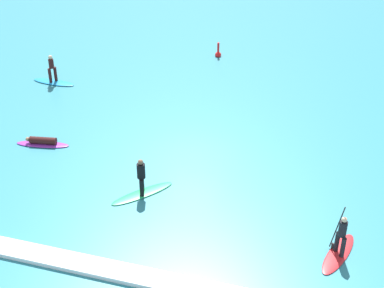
% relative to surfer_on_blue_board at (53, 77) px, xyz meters
% --- Properties ---
extents(ground_plane, '(120.00, 120.00, 0.00)m').
position_rel_surfer_on_blue_board_xyz_m(ground_plane, '(10.34, -5.34, -0.40)').
color(ground_plane, teal).
rests_on(ground_plane, ground).
extents(surfer_on_blue_board, '(2.78, 0.93, 1.79)m').
position_rel_surfer_on_blue_board_xyz_m(surfer_on_blue_board, '(0.00, 0.00, 0.00)').
color(surfer_on_blue_board, '#1E8CD1').
rests_on(surfer_on_blue_board, ground_plane).
extents(surfer_on_red_board, '(1.47, 2.72, 2.13)m').
position_rel_surfer_on_blue_board_xyz_m(surfer_on_red_board, '(17.63, -10.68, 0.07)').
color(surfer_on_red_board, red).
rests_on(surfer_on_red_board, ground_plane).
extents(surfer_on_green_board, '(2.41, 2.67, 1.77)m').
position_rel_surfer_on_blue_board_xyz_m(surfer_on_green_board, '(9.21, -9.18, 0.13)').
color(surfer_on_green_board, '#23B266').
rests_on(surfer_on_green_board, ground_plane).
extents(surfer_on_purple_board, '(2.73, 1.08, 0.44)m').
position_rel_surfer_on_blue_board_xyz_m(surfer_on_purple_board, '(3.00, -6.71, -0.24)').
color(surfer_on_purple_board, purple).
rests_on(surfer_on_purple_board, ground_plane).
extents(marker_buoy, '(0.41, 0.41, 1.07)m').
position_rel_surfer_on_blue_board_xyz_m(marker_buoy, '(8.60, 6.90, -0.22)').
color(marker_buoy, red).
rests_on(marker_buoy, ground_plane).
extents(wave_crest, '(25.12, 0.90, 0.18)m').
position_rel_surfer_on_blue_board_xyz_m(wave_crest, '(10.34, -13.95, -0.31)').
color(wave_crest, white).
rests_on(wave_crest, ground_plane).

